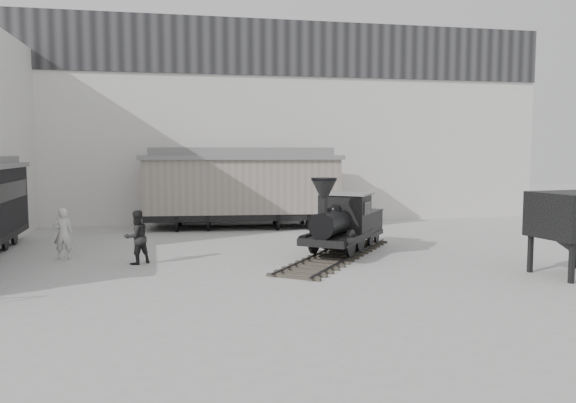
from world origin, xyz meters
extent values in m
plane|color=#9E9E9B|center=(0.00, 0.00, 0.00)|extent=(90.00, 90.00, 0.00)
cube|color=silver|center=(0.00, 15.00, 5.50)|extent=(34.00, 2.40, 11.00)
cube|color=#232326|center=(0.00, 13.75, 9.50)|extent=(34.00, 0.12, 3.00)
cube|color=#39332A|center=(1.78, 3.03, 0.07)|extent=(6.25, 7.72, 0.14)
cube|color=#2D2D30|center=(1.26, 3.41, 0.12)|extent=(4.86, 6.72, 0.05)
cube|color=#2D2D30|center=(2.30, 2.66, 0.12)|extent=(4.86, 6.72, 0.05)
cylinder|color=black|center=(0.95, 3.08, 0.63)|extent=(0.66, 0.86, 0.98)
cylinder|color=black|center=(2.09, 2.26, 0.63)|extent=(0.66, 0.86, 0.98)
cylinder|color=black|center=(1.63, 4.02, 0.63)|extent=(0.66, 0.86, 0.98)
cylinder|color=black|center=(2.77, 3.21, 0.63)|extent=(0.66, 0.86, 0.98)
cube|color=black|center=(1.86, 3.14, 0.74)|extent=(3.33, 3.66, 0.25)
cylinder|color=black|center=(1.49, 2.63, 1.31)|extent=(1.93, 2.19, 0.89)
cylinder|color=black|center=(1.03, 1.98, 2.01)|extent=(0.32, 0.32, 0.54)
cone|color=black|center=(1.03, 1.98, 2.59)|extent=(1.20, 1.20, 0.63)
sphere|color=black|center=(1.70, 2.92, 1.74)|extent=(0.46, 0.46, 0.46)
cube|color=black|center=(2.33, 3.79, 1.56)|extent=(2.12, 2.00, 1.39)
cube|color=slate|center=(2.33, 3.79, 2.29)|extent=(2.37, 2.25, 0.07)
cube|color=black|center=(3.27, 5.10, 1.06)|extent=(2.35, 2.39, 0.80)
cylinder|color=black|center=(-3.17, 11.96, 0.43)|extent=(2.21, 1.02, 0.86)
cylinder|color=black|center=(1.77, 11.58, 0.43)|extent=(2.21, 1.02, 0.86)
cube|color=black|center=(-0.70, 11.77, 0.65)|extent=(9.86, 3.42, 0.32)
cube|color=gray|center=(-0.70, 11.77, 2.15)|extent=(9.87, 3.53, 2.69)
cube|color=slate|center=(-0.70, 11.77, 3.61)|extent=(10.22, 3.87, 0.22)
cube|color=slate|center=(-0.70, 11.77, 3.91)|extent=(9.33, 1.99, 0.39)
imported|color=silver|center=(-8.00, 4.54, 0.93)|extent=(0.69, 0.47, 1.86)
imported|color=black|center=(-5.34, 3.13, 0.94)|extent=(1.15, 1.10, 1.87)
cube|color=black|center=(7.44, -2.30, 0.60)|extent=(0.15, 0.15, 1.20)
cube|color=black|center=(7.19, -0.69, 0.60)|extent=(0.15, 0.15, 1.20)
cube|color=black|center=(8.29, -1.35, 1.91)|extent=(2.67, 2.31, 1.42)
cone|color=black|center=(8.29, -1.35, 1.04)|extent=(2.12, 2.12, 0.55)
camera|label=1|loc=(-3.88, -16.68, 3.85)|focal=35.00mm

